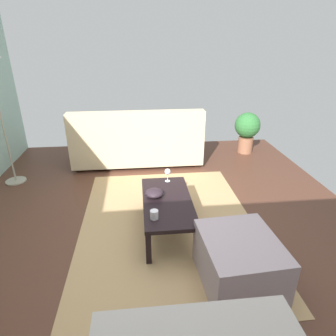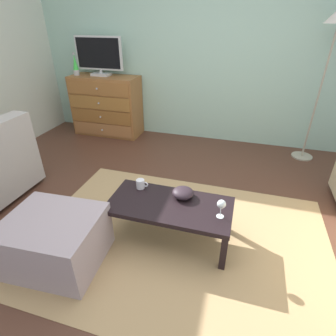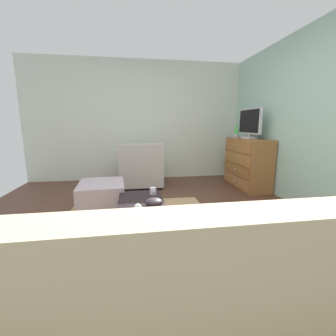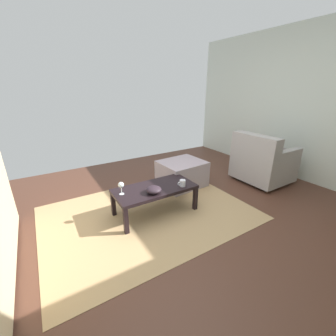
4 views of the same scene
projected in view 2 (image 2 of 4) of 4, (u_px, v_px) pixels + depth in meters
The scene contains 12 objects.
ground_plane at pixel (163, 223), 2.62m from camera, with size 5.88×4.94×0.05m, color #4F2F22.
wall_accent_rear at pixel (209, 54), 3.83m from camera, with size 5.88×0.12×2.55m, color #A0C7B8.
area_rug at pixel (178, 239), 2.39m from camera, with size 2.60×1.90×0.01m, color tan.
dresser at pixel (107, 106), 4.36m from camera, with size 1.08×0.49×0.94m.
tv at pixel (99, 55), 4.01m from camera, with size 0.75×0.18×0.56m.
lava_lamp at pixel (75, 65), 4.13m from camera, with size 0.09×0.09×0.33m.
coffee_table at pixel (170, 208), 2.27m from camera, with size 1.05×0.50×0.37m.
wine_glass at pixel (221, 205), 2.04m from camera, with size 0.07×0.07×0.16m.
mug at pixel (141, 184), 2.43m from camera, with size 0.11×0.08×0.08m.
bowl_decorative at pixel (183, 193), 2.31m from camera, with size 0.19×0.19×0.08m, color #2A1E26.
ottoman at pixel (55, 240), 2.09m from camera, with size 0.70×0.60×0.42m, color #A3919B.
standing_lamp at pixel (336, 32), 3.01m from camera, with size 0.32×0.32×1.85m.
Camera 2 is at (0.61, -1.92, 1.73)m, focal length 28.50 mm.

